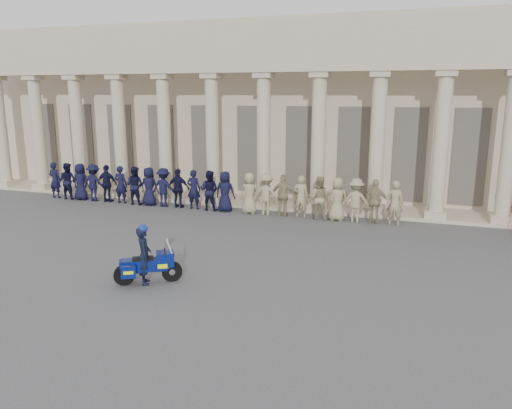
# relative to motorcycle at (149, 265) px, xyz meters

# --- Properties ---
(ground) EXTENTS (90.00, 90.00, 0.00)m
(ground) POSITION_rel_motorcycle_xyz_m (1.46, 2.33, -0.54)
(ground) COLOR #48484A
(ground) RESTS_ON ground
(building) EXTENTS (40.00, 12.50, 9.00)m
(building) POSITION_rel_motorcycle_xyz_m (1.46, 17.08, 3.98)
(building) COLOR tan
(building) RESTS_ON ground
(officer_rank) EXTENTS (17.84, 0.71, 1.88)m
(officer_rank) POSITION_rel_motorcycle_xyz_m (-2.31, 8.99, 0.40)
(officer_rank) COLOR black
(officer_rank) RESTS_ON ground
(motorcycle) EXTENTS (1.74, 1.31, 1.26)m
(motorcycle) POSITION_rel_motorcycle_xyz_m (0.00, 0.00, 0.00)
(motorcycle) COLOR black
(motorcycle) RESTS_ON ground
(rider) EXTENTS (0.67, 0.74, 1.79)m
(rider) POSITION_rel_motorcycle_xyz_m (-0.09, -0.06, 0.35)
(rider) COLOR black
(rider) RESTS_ON ground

